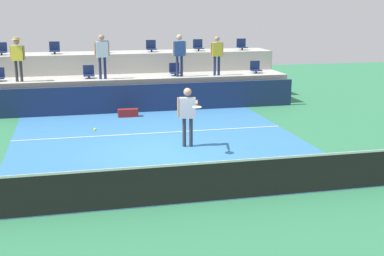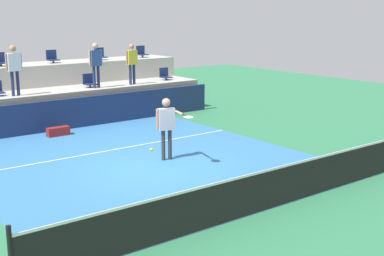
{
  "view_description": "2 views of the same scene",
  "coord_description": "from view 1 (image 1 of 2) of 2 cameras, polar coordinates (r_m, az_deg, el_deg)",
  "views": [
    {
      "loc": [
        -2.58,
        -14.32,
        4.21
      ],
      "look_at": [
        0.32,
        -2.0,
        1.19
      ],
      "focal_mm": 48.85,
      "sensor_mm": 36.0,
      "label": 1
    },
    {
      "loc": [
        -7.45,
        -11.46,
        4.2
      ],
      "look_at": [
        0.5,
        -1.04,
        1.25
      ],
      "focal_mm": 49.14,
      "sensor_mm": 36.0,
      "label": 2
    }
  ],
  "objects": [
    {
      "name": "court_service_line",
      "position": [
        17.43,
        -4.35,
        -0.55
      ],
      "size": [
        9.0,
        0.06,
        0.0
      ],
      "primitive_type": "cube",
      "color": "white",
      "rests_on": "ground_plane"
    },
    {
      "name": "sponsor_backboard",
      "position": [
        20.81,
        -5.94,
        3.24
      ],
      "size": [
        13.0,
        0.16,
        1.1
      ],
      "primitive_type": "cube",
      "color": "navy",
      "rests_on": "ground_plane"
    },
    {
      "name": "spectator_leaning_on_rail",
      "position": [
        21.29,
        -9.81,
        8.17
      ],
      "size": [
        0.62,
        0.26,
        1.77
      ],
      "color": "navy",
      "rests_on": "seating_tier_lower"
    },
    {
      "name": "tennis_net",
      "position": [
        11.26,
        0.74,
        -5.81
      ],
      "size": [
        10.48,
        0.08,
        1.07
      ],
      "color": "black",
      "rests_on": "ground_plane"
    },
    {
      "name": "seating_tier_lower",
      "position": [
        22.06,
        -6.38,
        4.01
      ],
      "size": [
        13.0,
        1.8,
        1.25
      ],
      "primitive_type": "cube",
      "color": "#ADAAA3",
      "rests_on": "ground_plane"
    },
    {
      "name": "stadium_chair_upper_far_left",
      "position": [
        23.59,
        -20.08,
        8.03
      ],
      "size": [
        0.44,
        0.4,
        0.52
      ],
      "color": "#2D2D33",
      "rests_on": "seating_tier_upper"
    },
    {
      "name": "equipment_bag",
      "position": [
        20.04,
        -7.0,
        1.65
      ],
      "size": [
        0.76,
        0.28,
        0.3
      ],
      "primitive_type": "cube",
      "color": "maroon",
      "rests_on": "ground_plane"
    },
    {
      "name": "stadium_chair_upper_right",
      "position": [
        24.13,
        0.68,
        8.94
      ],
      "size": [
        0.44,
        0.4,
        0.52
      ],
      "color": "#2D2D33",
      "rests_on": "seating_tier_upper"
    },
    {
      "name": "stadium_chair_upper_mid_left",
      "position": [
        23.48,
        -9.61,
        8.63
      ],
      "size": [
        0.44,
        0.4,
        0.52
      ],
      "color": "#2D2D33",
      "rests_on": "seating_tier_upper"
    },
    {
      "name": "stadium_chair_lower_left",
      "position": [
        21.74,
        -11.21,
        5.93
      ],
      "size": [
        0.44,
        0.4,
        0.52
      ],
      "color": "#2D2D33",
      "rests_on": "seating_tier_lower"
    },
    {
      "name": "court_inner_paint",
      "position": [
        16.09,
        -3.57,
        -1.74
      ],
      "size": [
        9.0,
        10.0,
        0.01
      ],
      "primitive_type": "cube",
      "color": "teal",
      "rests_on": "ground_plane"
    },
    {
      "name": "tennis_ball",
      "position": [
        11.48,
        -10.54,
        -0.17
      ],
      "size": [
        0.07,
        0.07,
        0.07
      ],
      "color": "#CCE033"
    },
    {
      "name": "spectator_with_hat",
      "position": [
        21.34,
        -18.51,
        7.6
      ],
      "size": [
        0.58,
        0.48,
        1.71
      ],
      "color": "#2D2D33",
      "rests_on": "seating_tier_lower"
    },
    {
      "name": "spectator_in_grey",
      "position": [
        21.71,
        -1.39,
        8.39
      ],
      "size": [
        0.61,
        0.26,
        1.73
      ],
      "color": "navy",
      "rests_on": "seating_tier_lower"
    },
    {
      "name": "stadium_chair_upper_left",
      "position": [
        23.44,
        -14.78,
        8.37
      ],
      "size": [
        0.44,
        0.4,
        0.52
      ],
      "color": "#2D2D33",
      "rests_on": "seating_tier_upper"
    },
    {
      "name": "ground_plane",
      "position": [
        15.15,
        -2.93,
        -2.72
      ],
      "size": [
        40.0,
        40.0,
        0.0
      ],
      "primitive_type": "plane",
      "color": "#2D754C"
    },
    {
      "name": "stadium_chair_lower_right",
      "position": [
        22.15,
        -1.9,
        6.31
      ],
      "size": [
        0.44,
        0.4,
        0.52
      ],
      "color": "#2D2D33",
      "rests_on": "seating_tier_lower"
    },
    {
      "name": "stadium_chair_lower_far_right",
      "position": [
        23.13,
        6.94,
        6.53
      ],
      "size": [
        0.44,
        0.4,
        0.52
      ],
      "color": "#2D2D33",
      "rests_on": "seating_tier_lower"
    },
    {
      "name": "tennis_player",
      "position": [
        15.49,
        -0.46,
        1.88
      ],
      "size": [
        0.61,
        1.3,
        1.79
      ],
      "color": "#2D2D33",
      "rests_on": "ground_plane"
    },
    {
      "name": "stadium_chair_upper_far_right",
      "position": [
        24.72,
        5.45,
        8.99
      ],
      "size": [
        0.44,
        0.4,
        0.52
      ],
      "color": "#2D2D33",
      "rests_on": "seating_tier_upper"
    },
    {
      "name": "seating_tier_upper",
      "position": [
        23.77,
        -6.94,
        5.7
      ],
      "size": [
        13.0,
        1.8,
        2.1
      ],
      "primitive_type": "cube",
      "color": "#ADAAA3",
      "rests_on": "ground_plane"
    },
    {
      "name": "stadium_chair_upper_mid_right",
      "position": [
        23.71,
        -4.48,
        8.82
      ],
      "size": [
        0.44,
        0.4,
        0.52
      ],
      "color": "#2D2D33",
      "rests_on": "seating_tier_upper"
    },
    {
      "name": "spectator_in_white",
      "position": [
        22.11,
        2.74,
        8.29
      ],
      "size": [
        0.58,
        0.24,
        1.64
      ],
      "color": "navy",
      "rests_on": "seating_tier_lower"
    }
  ]
}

